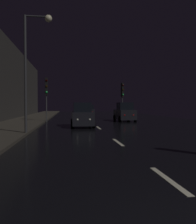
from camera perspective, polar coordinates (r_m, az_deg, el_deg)
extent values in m
cube|color=black|center=(27.17, -2.03, -2.24)|extent=(26.64, 84.00, 0.02)
cube|color=#38332B|center=(27.46, -17.01, -2.10)|extent=(4.40, 84.00, 0.15)
cube|color=beige|center=(6.29, 16.59, -15.34)|extent=(0.16, 2.20, 0.01)
cube|color=beige|center=(11.82, 4.85, -7.27)|extent=(0.16, 2.20, 0.01)
cube|color=beige|center=(19.21, 0.13, -3.82)|extent=(0.16, 2.20, 0.01)
cube|color=beige|center=(24.79, -1.53, -2.58)|extent=(0.16, 2.20, 0.01)
cube|color=beige|center=(27.28, -2.06, -2.19)|extent=(0.16, 2.20, 0.01)
cylinder|color=#38383A|center=(26.68, -12.32, 0.84)|extent=(0.12, 0.12, 2.95)
cube|color=black|center=(26.76, -12.36, 6.04)|extent=(0.36, 0.39, 1.90)
sphere|color=black|center=(26.64, -12.33, 7.43)|extent=(0.22, 0.22, 0.22)
sphere|color=black|center=(26.58, -12.33, 6.07)|extent=(0.22, 0.22, 0.22)
sphere|color=#19D84C|center=(26.54, -12.32, 4.71)|extent=(0.22, 0.22, 0.22)
cylinder|color=#38383A|center=(32.06, 5.89, 0.99)|extent=(0.12, 0.12, 2.94)
cube|color=black|center=(32.13, 5.90, 5.31)|extent=(0.38, 0.40, 1.90)
sphere|color=black|center=(32.02, 6.05, 6.46)|extent=(0.22, 0.22, 0.22)
sphere|color=black|center=(31.97, 6.05, 5.33)|extent=(0.22, 0.22, 0.22)
sphere|color=#19D84C|center=(31.94, 6.05, 4.19)|extent=(0.22, 0.22, 0.22)
cylinder|color=#2D2D30|center=(15.21, -17.11, 8.42)|extent=(0.16, 0.16, 7.30)
cylinder|color=#2D2D30|center=(15.94, -14.56, 21.44)|extent=(1.40, 0.10, 0.10)
sphere|color=beige|center=(15.84, -11.87, 21.20)|extent=(0.44, 0.44, 0.44)
cube|color=black|center=(20.09, -3.85, -1.49)|extent=(1.71, 4.00, 1.05)
cube|color=black|center=(20.20, -3.88, 1.15)|extent=(1.46, 2.00, 0.80)
cylinder|color=black|center=(18.79, -1.03, -3.02)|extent=(0.21, 0.61, 0.61)
cylinder|color=black|center=(18.69, -6.16, -3.06)|extent=(0.21, 0.61, 0.61)
cylinder|color=black|center=(21.57, -1.83, -2.42)|extent=(0.21, 0.61, 0.61)
cylinder|color=black|center=(21.48, -6.30, -2.45)|extent=(0.21, 0.61, 0.61)
sphere|color=white|center=(18.17, -2.00, -1.82)|extent=(0.17, 0.17, 0.17)
sphere|color=white|center=(18.11, -4.97, -1.84)|extent=(0.17, 0.17, 0.17)
sphere|color=red|center=(22.07, -2.92, -1.21)|extent=(0.17, 0.17, 0.17)
sphere|color=red|center=(22.02, -5.37, -1.22)|extent=(0.17, 0.17, 0.17)
cube|color=black|center=(27.50, 6.40, -0.58)|extent=(1.79, 4.17, 1.09)
cube|color=black|center=(27.34, 6.48, 1.42)|extent=(1.52, 2.09, 0.83)
cylinder|color=black|center=(28.76, 4.01, -1.38)|extent=(0.22, 0.64, 0.64)
cylinder|color=black|center=(29.15, 7.39, -1.35)|extent=(0.22, 0.64, 0.64)
cylinder|color=black|center=(25.91, 5.27, -1.71)|extent=(0.22, 0.64, 0.64)
cylinder|color=black|center=(26.34, 8.99, -1.67)|extent=(0.22, 0.64, 0.64)
sphere|color=slate|center=(29.39, 4.53, -0.43)|extent=(0.18, 0.18, 0.18)
sphere|color=slate|center=(29.60, 6.39, -0.42)|extent=(0.18, 0.18, 0.18)
sphere|color=red|center=(25.40, 6.40, -0.77)|extent=(0.18, 0.18, 0.18)
sphere|color=red|center=(25.65, 8.54, -0.75)|extent=(0.18, 0.18, 0.18)
cube|color=black|center=(41.78, -2.13, 0.07)|extent=(1.58, 3.68, 0.96)
cube|color=black|center=(41.63, -2.12, 1.23)|extent=(1.34, 1.84, 0.74)
cylinder|color=black|center=(43.01, -3.31, -0.42)|extent=(0.19, 0.56, 0.56)
cylinder|color=black|center=(43.15, -1.26, -0.41)|extent=(0.19, 0.56, 0.56)
cylinder|color=black|center=(40.44, -3.06, -0.55)|extent=(0.19, 0.56, 0.56)
cylinder|color=black|center=(40.59, -0.88, -0.54)|extent=(0.19, 0.56, 0.56)
sphere|color=slate|center=(43.54, -2.91, 0.13)|extent=(0.16, 0.16, 0.16)
sphere|color=slate|center=(43.61, -1.77, 0.13)|extent=(0.16, 0.16, 0.16)
sphere|color=red|center=(39.94, -2.52, -0.01)|extent=(0.16, 0.16, 0.16)
sphere|color=red|center=(40.02, -1.28, 0.00)|extent=(0.16, 0.16, 0.16)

